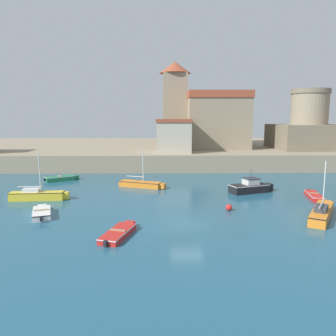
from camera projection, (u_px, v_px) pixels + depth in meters
name	position (u px, v px, depth m)	size (l,w,h in m)	color
ground_plane	(187.00, 224.00, 25.08)	(200.00, 200.00, 0.00)	#235670
quay_seawall	(171.00, 151.00, 67.17)	(120.00, 40.00, 2.57)	gray
dinghy_red_0	(119.00, 233.00, 22.52)	(2.30, 4.43, 0.49)	red
dinghy_red_1	(314.00, 196.00, 32.98)	(1.79, 4.39, 0.55)	red
sailboat_orange_2	(322.00, 212.00, 26.58)	(4.43, 6.23, 4.60)	orange
motorboat_black_3	(250.00, 187.00, 35.56)	(5.12, 3.05, 2.48)	black
sailboat_orange_4	(141.00, 184.00, 38.19)	(5.60, 3.08, 4.34)	orange
dinghy_white_5	(42.00, 213.00, 27.09)	(2.37, 4.02, 0.58)	white
dinghy_green_6	(61.00, 178.00, 42.11)	(4.08, 3.08, 0.66)	#237A4C
sailboat_yellow_7	(38.00, 195.00, 32.27)	(5.73, 1.45, 4.69)	yellow
mooring_buoy	(229.00, 207.00, 28.61)	(0.56, 0.56, 0.56)	red
church	(208.00, 117.00, 61.87)	(15.68, 16.90, 15.26)	gray
fortress	(308.00, 129.00, 57.73)	(11.83, 11.83, 10.31)	#796C57
harbor_shed_mid_row	(174.00, 136.00, 51.80)	(5.53, 6.04, 5.22)	#BCB29E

